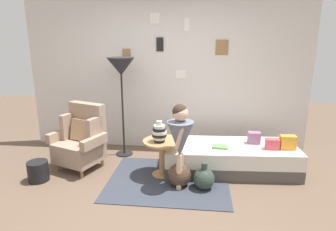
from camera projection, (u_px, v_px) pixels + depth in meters
The scene contains 16 objects.
ground_plane at pixel (147, 204), 3.49m from camera, with size 12.00×12.00×0.00m, color brown.
gallery_wall at pixel (166, 75), 5.02m from camera, with size 4.80×0.12×2.60m.
rug at pixel (168, 180), 4.08m from camera, with size 1.65×1.38×0.01m, color #333842.
armchair at pixel (82, 139), 4.40m from camera, with size 0.88×0.77×0.97m.
daybed at pixel (230, 158), 4.33m from camera, with size 1.94×0.91×0.40m.
pillow_head at pixel (288, 142), 4.11m from camera, with size 0.21×0.12×0.20m, color orange.
pillow_mid at pixel (272, 144), 4.12m from camera, with size 0.18×0.12×0.15m, color #D64C56.
pillow_back at pixel (254, 138), 4.34m from camera, with size 0.18×0.12×0.17m, color gray.
side_table at pixel (163, 150), 4.13m from camera, with size 0.55×0.55×0.53m.
vase_striped at pixel (159, 133), 4.01m from camera, with size 0.21×0.21×0.30m.
floor_lamp at pixel (121, 70), 4.61m from camera, with size 0.44×0.44×1.62m.
person_child at pixel (180, 136), 3.69m from camera, with size 0.34×0.34×1.14m.
book_on_daybed at pixel (220, 147), 4.18m from camera, with size 0.22×0.16×0.03m, color #639354.
demijohn_near at pixel (179, 175), 3.89m from camera, with size 0.32×0.32×0.40m.
demijohn_far at pixel (204, 179), 3.81m from camera, with size 0.28×0.28×0.37m.
magazine_basket at pixel (38, 171), 4.04m from camera, with size 0.28×0.28×0.28m, color black.
Camera 1 is at (0.59, -3.05, 1.94)m, focal length 31.25 mm.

